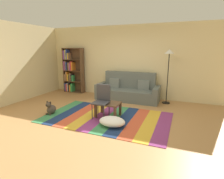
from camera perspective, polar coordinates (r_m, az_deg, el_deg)
ground_plane at (r=4.88m, az=-3.57°, el=-9.17°), size 14.00×14.00×0.00m
back_wall at (r=6.93m, az=5.51°, el=8.84°), size 6.80×0.10×2.70m
left_wall at (r=7.24m, az=-26.23°, el=7.76°), size 0.10×5.50×2.70m
rug at (r=4.93m, az=-1.76°, el=-8.86°), size 3.34×2.05×0.01m
couch at (r=6.54m, az=5.08°, el=-0.38°), size 2.26×0.80×1.00m
bookshelf at (r=7.83m, az=-12.83°, el=5.61°), size 0.90×0.28×1.87m
coffee_table at (r=4.88m, az=-1.26°, el=-5.10°), size 0.64×0.49×0.39m
pouf at (r=4.37m, az=0.04°, el=-10.17°), size 0.65×0.48×0.22m
dog at (r=5.42m, az=-18.96°, el=-5.80°), size 0.22×0.35×0.40m
standing_lamp at (r=6.19m, az=17.76°, el=9.37°), size 0.32×0.32×1.82m
tv_remote at (r=4.88m, az=-2.47°, el=-4.00°), size 0.08×0.16×0.02m
folding_chair at (r=4.78m, az=-3.21°, el=-2.86°), size 0.40×0.40×0.90m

